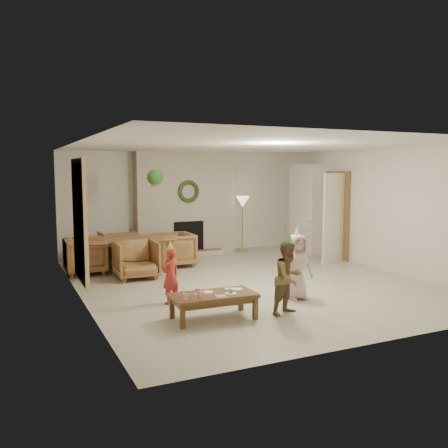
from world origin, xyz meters
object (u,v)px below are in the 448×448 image
dining_chair_left (86,256)px  dining_table (127,254)px  coffee_table_top (213,296)px  child_pink (297,267)px  child_red (171,276)px  dining_chair_right (174,249)px  child_plaid (289,278)px  dining_chair_near (136,260)px  dining_chair_far (118,247)px

dining_chair_left → dining_table: bearing=-90.0°
coffee_table_top → child_pink: (1.63, 0.40, 0.20)m
child_red → child_pink: bearing=140.7°
dining_chair_right → coffee_table_top: size_ratio=0.68×
dining_chair_right → child_plaid: 4.00m
child_pink → child_plaid: bearing=-130.8°
dining_chair_near → dining_chair_far: size_ratio=1.00×
coffee_table_top → dining_chair_far: bearing=95.6°
dining_chair_right → child_red: size_ratio=0.91×
child_plaid → child_pink: size_ratio=1.00×
coffee_table_top → child_red: size_ratio=1.33×
dining_chair_near → child_pink: (1.96, -2.54, 0.16)m
coffee_table_top → child_plaid: child_plaid is taller
dining_table → dining_chair_left: 0.82m
dining_chair_far → child_plaid: (1.38, -4.82, 0.17)m
child_plaid → child_pink: bearing=30.0°
dining_chair_left → child_red: child_red is taller
coffee_table_top → child_red: 1.03m
dining_table → dining_chair_left: size_ratio=2.34×
dining_chair_far → dining_chair_right: (1.02, -0.83, 0.00)m
child_red → child_plaid: size_ratio=0.83×
dining_table → child_red: bearing=-88.9°
dining_chair_left → child_pink: (2.77, -3.38, 0.16)m
coffee_table_top → child_pink: 1.69m
dining_chair_far → child_red: child_red is taller
dining_chair_left → dining_chair_near: bearing=-135.0°
coffee_table_top → dining_chair_right: bearing=81.0°
dining_table → dining_chair_left: dining_chair_left is taller
dining_table → child_red: child_red is taller
dining_chair_right → child_plaid: bearing=5.9°
dining_chair_near → child_red: 1.97m
dining_chair_left → child_pink: 4.37m
child_plaid → child_red: bearing=120.2°
dining_chair_right → child_pink: (0.92, -3.35, 0.16)m
child_red → child_plaid: (1.37, -1.21, 0.09)m
child_plaid → child_pink: 0.84m
dining_chair_far → dining_chair_left: bearing=45.0°
coffee_table_top → dining_table: bearing=96.5°
dining_chair_far → dining_table: bearing=90.0°
dining_chair_right → coffee_table_top: (-0.72, -3.75, -0.03)m
dining_chair_near → child_red: size_ratio=0.91×
dining_table → dining_chair_right: 1.03m
dining_chair_right → child_plaid: size_ratio=0.75×
dining_chair_right → coffee_table_top: dining_chair_right is taller
dining_table → child_pink: 3.89m
dining_table → dining_chair_near: 0.82m
child_plaid → dining_table: bearing=90.8°
child_red → dining_chair_near: bearing=-111.7°
dining_chair_right → coffee_table_top: bearing=-10.1°
dining_chair_near → dining_table: bearing=90.0°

